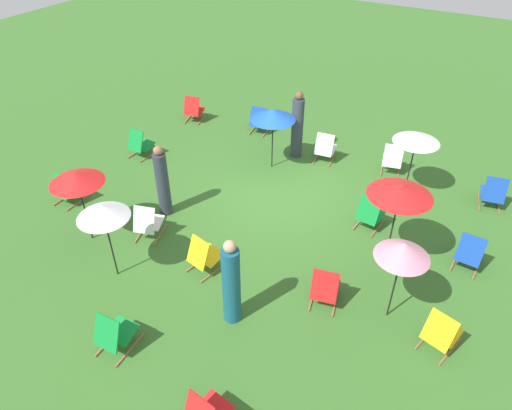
{
  "coord_description": "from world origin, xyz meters",
  "views": [
    {
      "loc": [
        -4.18,
        8.47,
        6.73
      ],
      "look_at": [
        0.0,
        1.2,
        0.5
      ],
      "focal_mm": 32.74,
      "sensor_mm": 36.0,
      "label": 1
    }
  ],
  "objects_px": {
    "deckchair_0": "(493,193)",
    "deckchair_14": "(470,253)",
    "deckchair_3": "(114,334)",
    "umbrella_5": "(417,138)",
    "deckchair_9": "(392,159)",
    "deckchair_8": "(67,189)",
    "person_1": "(163,182)",
    "umbrella_2": "(403,250)",
    "deckchair_13": "(370,213)",
    "deckchair_12": "(140,144)",
    "deckchair_10": "(148,223)",
    "person_2": "(297,126)",
    "umbrella_1": "(273,114)",
    "person_0": "(231,284)",
    "deckchair_11": "(260,121)",
    "deckchair_6": "(441,333)",
    "deckchair_2": "(204,256)",
    "umbrella_3": "(102,211)",
    "deckchair_4": "(194,110)",
    "umbrella_4": "(76,178)",
    "umbrella_0": "(401,190)",
    "deckchair_15": "(325,148)",
    "deckchair_1": "(325,288)"
  },
  "relations": [
    {
      "from": "deckchair_0",
      "to": "deckchair_14",
      "type": "distance_m",
      "value": 2.46
    },
    {
      "from": "deckchair_3",
      "to": "umbrella_5",
      "type": "relative_size",
      "value": 0.5
    },
    {
      "from": "deckchair_0",
      "to": "deckchair_9",
      "type": "xyz_separation_m",
      "value": [
        2.52,
        -0.33,
        0.0
      ]
    },
    {
      "from": "deckchair_8",
      "to": "person_1",
      "type": "distance_m",
      "value": 2.5
    },
    {
      "from": "umbrella_2",
      "to": "person_1",
      "type": "height_order",
      "value": "person_1"
    },
    {
      "from": "deckchair_13",
      "to": "umbrella_5",
      "type": "height_order",
      "value": "umbrella_5"
    },
    {
      "from": "deckchair_13",
      "to": "deckchair_8",
      "type": "bearing_deg",
      "value": 27.89
    },
    {
      "from": "deckchair_8",
      "to": "deckchair_12",
      "type": "relative_size",
      "value": 1.0
    },
    {
      "from": "deckchair_10",
      "to": "person_2",
      "type": "relative_size",
      "value": 0.45
    },
    {
      "from": "umbrella_1",
      "to": "person_0",
      "type": "xyz_separation_m",
      "value": [
        -1.86,
        4.94,
        -0.68
      ]
    },
    {
      "from": "deckchair_8",
      "to": "deckchair_3",
      "type": "bearing_deg",
      "value": 145.7
    },
    {
      "from": "deckchair_3",
      "to": "deckchair_11",
      "type": "xyz_separation_m",
      "value": [
        1.79,
        -8.06,
        0.0
      ]
    },
    {
      "from": "deckchair_6",
      "to": "deckchair_9",
      "type": "distance_m",
      "value": 5.62
    },
    {
      "from": "deckchair_11",
      "to": "person_1",
      "type": "height_order",
      "value": "person_1"
    },
    {
      "from": "deckchair_13",
      "to": "umbrella_1",
      "type": "xyz_separation_m",
      "value": [
        3.13,
        -1.18,
        1.17
      ]
    },
    {
      "from": "deckchair_9",
      "to": "deckchair_14",
      "type": "relative_size",
      "value": 1.02
    },
    {
      "from": "deckchair_2",
      "to": "deckchair_9",
      "type": "distance_m",
      "value": 5.94
    },
    {
      "from": "deckchair_6",
      "to": "umbrella_3",
      "type": "height_order",
      "value": "umbrella_3"
    },
    {
      "from": "deckchair_4",
      "to": "umbrella_1",
      "type": "height_order",
      "value": "umbrella_1"
    },
    {
      "from": "umbrella_1",
      "to": "umbrella_5",
      "type": "distance_m",
      "value": 3.52
    },
    {
      "from": "deckchair_4",
      "to": "person_2",
      "type": "height_order",
      "value": "person_2"
    },
    {
      "from": "person_2",
      "to": "umbrella_3",
      "type": "bearing_deg",
      "value": -102.54
    },
    {
      "from": "umbrella_4",
      "to": "deckchair_0",
      "type": "bearing_deg",
      "value": -142.74
    },
    {
      "from": "deckchair_12",
      "to": "person_0",
      "type": "distance_m",
      "value": 6.44
    },
    {
      "from": "umbrella_2",
      "to": "umbrella_3",
      "type": "height_order",
      "value": "umbrella_2"
    },
    {
      "from": "deckchair_2",
      "to": "umbrella_0",
      "type": "height_order",
      "value": "umbrella_0"
    },
    {
      "from": "deckchair_11",
      "to": "person_2",
      "type": "bearing_deg",
      "value": 147.76
    },
    {
      "from": "deckchair_11",
      "to": "umbrella_3",
      "type": "height_order",
      "value": "umbrella_3"
    },
    {
      "from": "umbrella_4",
      "to": "umbrella_1",
      "type": "bearing_deg",
      "value": -113.67
    },
    {
      "from": "deckchair_11",
      "to": "deckchair_15",
      "type": "xyz_separation_m",
      "value": [
        -2.38,
        0.55,
        0.0
      ]
    },
    {
      "from": "deckchair_15",
      "to": "umbrella_4",
      "type": "relative_size",
      "value": 0.49
    },
    {
      "from": "deckchair_4",
      "to": "person_1",
      "type": "relative_size",
      "value": 0.48
    },
    {
      "from": "deckchair_0",
      "to": "deckchair_9",
      "type": "relative_size",
      "value": 0.99
    },
    {
      "from": "deckchair_8",
      "to": "umbrella_4",
      "type": "relative_size",
      "value": 0.49
    },
    {
      "from": "deckchair_15",
      "to": "umbrella_4",
      "type": "xyz_separation_m",
      "value": [
        3.12,
        5.64,
        1.21
      ]
    },
    {
      "from": "deckchair_4",
      "to": "deckchair_10",
      "type": "relative_size",
      "value": 0.99
    },
    {
      "from": "deckchair_2",
      "to": "deckchair_14",
      "type": "relative_size",
      "value": 1.01
    },
    {
      "from": "deckchair_9",
      "to": "umbrella_0",
      "type": "distance_m",
      "value": 3.94
    },
    {
      "from": "deckchair_4",
      "to": "deckchair_6",
      "type": "xyz_separation_m",
      "value": [
        -8.7,
        4.95,
        0.0
      ]
    },
    {
      "from": "umbrella_1",
      "to": "umbrella_2",
      "type": "distance_m",
      "value": 5.52
    },
    {
      "from": "deckchair_3",
      "to": "umbrella_2",
      "type": "bearing_deg",
      "value": -144.44
    },
    {
      "from": "deckchair_3",
      "to": "person_2",
      "type": "height_order",
      "value": "person_2"
    },
    {
      "from": "deckchair_9",
      "to": "deckchair_12",
      "type": "height_order",
      "value": "same"
    },
    {
      "from": "deckchair_0",
      "to": "deckchair_6",
      "type": "xyz_separation_m",
      "value": [
        0.16,
        4.77,
        0.0
      ]
    },
    {
      "from": "deckchair_0",
      "to": "deckchair_11",
      "type": "distance_m",
      "value": 6.7
    },
    {
      "from": "deckchair_6",
      "to": "deckchair_12",
      "type": "distance_m",
      "value": 9.01
    },
    {
      "from": "deckchair_1",
      "to": "deckchair_9",
      "type": "distance_m",
      "value": 5.14
    },
    {
      "from": "deckchair_8",
      "to": "umbrella_5",
      "type": "bearing_deg",
      "value": -149.14
    },
    {
      "from": "deckchair_4",
      "to": "deckchair_3",
      "type": "bearing_deg",
      "value": 102.31
    },
    {
      "from": "umbrella_0",
      "to": "deckchair_15",
      "type": "bearing_deg",
      "value": -49.6
    }
  ]
}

